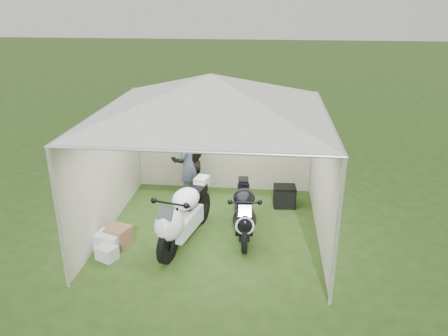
{
  "coord_description": "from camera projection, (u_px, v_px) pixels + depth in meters",
  "views": [
    {
      "loc": [
        1.0,
        -7.37,
        4.21
      ],
      "look_at": [
        0.19,
        0.35,
        1.15
      ],
      "focal_mm": 35.0,
      "sensor_mm": 36.0,
      "label": 1
    }
  ],
  "objects": [
    {
      "name": "ground",
      "position": [
        213.0,
        229.0,
        8.46
      ],
      "size": [
        80.0,
        80.0,
        0.0
      ],
      "primitive_type": "plane",
      "color": "#284017",
      "rests_on": "ground"
    },
    {
      "name": "canopy_tent",
      "position": [
        211.0,
        98.0,
        7.55
      ],
      "size": [
        5.66,
        5.66,
        3.0
      ],
      "color": "silver",
      "rests_on": "ground"
    },
    {
      "name": "motorcycle_white",
      "position": [
        182.0,
        215.0,
        7.78
      ],
      "size": [
        0.78,
        2.09,
        1.04
      ],
      "rotation": [
        0.0,
        0.0,
        -0.23
      ],
      "color": "black",
      "rests_on": "ground"
    },
    {
      "name": "motorcycle_black",
      "position": [
        244.0,
        212.0,
        8.05
      ],
      "size": [
        0.5,
        1.85,
        0.91
      ],
      "rotation": [
        0.0,
        0.0,
        0.08
      ],
      "color": "black",
      "rests_on": "ground"
    },
    {
      "name": "paddock_stand",
      "position": [
        243.0,
        209.0,
        8.97
      ],
      "size": [
        0.36,
        0.24,
        0.25
      ],
      "primitive_type": "cube",
      "rotation": [
        0.0,
        0.0,
        0.08
      ],
      "color": "#1118AF",
      "rests_on": "ground"
    },
    {
      "name": "person_dark_jacket",
      "position": [
        189.0,
        161.0,
        9.66
      ],
      "size": [
        0.94,
        0.83,
        1.62
      ],
      "primitive_type": "imported",
      "rotation": [
        0.0,
        0.0,
        3.45
      ],
      "color": "black",
      "rests_on": "ground"
    },
    {
      "name": "person_blue_jacket",
      "position": [
        188.0,
        164.0,
        9.46
      ],
      "size": [
        0.52,
        0.67,
        1.64
      ],
      "primitive_type": "imported",
      "rotation": [
        0.0,
        0.0,
        -1.8
      ],
      "color": "slate",
      "rests_on": "ground"
    },
    {
      "name": "equipment_box",
      "position": [
        284.0,
        196.0,
        9.32
      ],
      "size": [
        0.49,
        0.4,
        0.46
      ],
      "primitive_type": "cube",
      "rotation": [
        0.0,
        0.0,
        0.07
      ],
      "color": "black",
      "rests_on": "ground"
    },
    {
      "name": "crate_0",
      "position": [
        109.0,
        241.0,
        7.79
      ],
      "size": [
        0.5,
        0.42,
        0.3
      ],
      "primitive_type": "cube",
      "rotation": [
        0.0,
        0.0,
        -0.17
      ],
      "color": "silver",
      "rests_on": "ground"
    },
    {
      "name": "crate_1",
      "position": [
        119.0,
        236.0,
        7.9
      ],
      "size": [
        0.48,
        0.48,
        0.34
      ],
      "primitive_type": "cube",
      "rotation": [
        0.0,
        0.0,
        -0.32
      ],
      "color": "brown",
      "rests_on": "ground"
    },
    {
      "name": "crate_2",
      "position": [
        107.0,
        253.0,
        7.47
      ],
      "size": [
        0.41,
        0.38,
        0.24
      ],
      "primitive_type": "cube",
      "rotation": [
        0.0,
        0.0,
        -0.41
      ],
      "color": "silver",
      "rests_on": "ground"
    }
  ]
}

